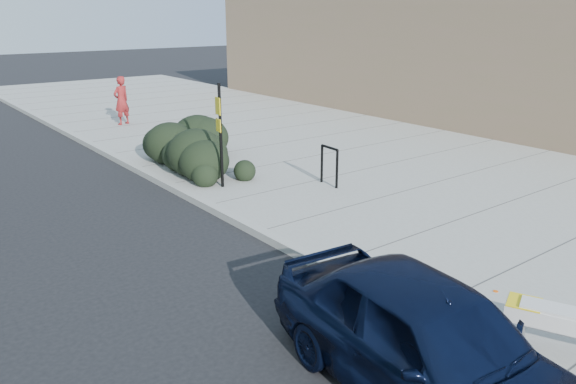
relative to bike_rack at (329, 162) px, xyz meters
The scene contains 8 objects.
ground 4.73m from the bike_rack, 131.52° to the right, with size 120.00×120.00×0.00m, color black.
sidewalk_near 2.99m from the bike_rack, 30.95° to the left, with size 11.20×50.00×0.15m, color gray.
curb_near 3.51m from the bike_rack, 154.17° to the left, with size 0.22×50.00×0.17m, color #9E9E99.
bike_rack is the anchor object (origin of this frame).
sign_post 2.80m from the bike_rack, 145.71° to the left, with size 0.12×0.29×2.55m.
hedge 3.85m from the bike_rack, 114.54° to the left, with size 1.91×3.83×1.43m, color black.
sedan_navy 8.00m from the bike_rack, 123.70° to the right, with size 1.77×4.41×1.50m, color black.
pedestrian 10.86m from the bike_rack, 95.15° to the left, with size 0.67×0.44×1.83m, color maroon.
Camera 1 is at (-5.93, -6.51, 4.28)m, focal length 35.00 mm.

